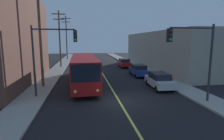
{
  "coord_description": "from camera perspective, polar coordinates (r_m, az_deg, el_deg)",
  "views": [
    {
      "loc": [
        -2.8,
        -14.18,
        4.89
      ],
      "look_at": [
        0.0,
        3.68,
        2.0
      ],
      "focal_mm": 29.22,
      "sensor_mm": 36.0,
      "label": 1
    }
  ],
  "objects": [
    {
      "name": "ground_plane",
      "position": [
        15.26,
        2.17,
        -9.61
      ],
      "size": [
        120.0,
        120.0,
        0.0
      ],
      "primitive_type": "plane",
      "color": "black"
    },
    {
      "name": "sidewalk_left",
      "position": [
        25.05,
        -18.98,
        -2.5
      ],
      "size": [
        2.5,
        90.0,
        0.15
      ],
      "primitive_type": "cube",
      "color": "gray",
      "rests_on": "ground"
    },
    {
      "name": "sidewalk_right",
      "position": [
        26.63,
        13.43,
        -1.59
      ],
      "size": [
        2.5,
        90.0,
        0.15
      ],
      "primitive_type": "cube",
      "color": "gray",
      "rests_on": "ground"
    },
    {
      "name": "lane_stripe_center",
      "position": [
        29.72,
        -3.39,
        -0.4
      ],
      "size": [
        0.16,
        60.0,
        0.01
      ],
      "primitive_type": "cube",
      "color": "#D8CC4C",
      "rests_on": "ground"
    },
    {
      "name": "building_right_warehouse",
      "position": [
        36.11,
        19.82,
        5.89
      ],
      "size": [
        12.0,
        27.51,
        6.44
      ],
      "color": "gray",
      "rests_on": "ground"
    },
    {
      "name": "city_bus",
      "position": [
        20.53,
        -8.81,
        0.37
      ],
      "size": [
        2.87,
        12.21,
        3.2
      ],
      "color": "maroon",
      "rests_on": "ground"
    },
    {
      "name": "parked_car_silver",
      "position": [
        19.64,
        14.55,
        -3.11
      ],
      "size": [
        1.97,
        4.47,
        1.62
      ],
      "color": "#B7B7BC",
      "rests_on": "ground"
    },
    {
      "name": "parked_car_blue",
      "position": [
        25.87,
        8.38,
        -0.02
      ],
      "size": [
        1.83,
        4.41,
        1.62
      ],
      "color": "navy",
      "rests_on": "ground"
    },
    {
      "name": "parked_car_red",
      "position": [
        34.27,
        3.85,
        2.28
      ],
      "size": [
        1.84,
        4.41,
        1.62
      ],
      "color": "maroon",
      "rests_on": "ground"
    },
    {
      "name": "utility_pole_near",
      "position": [
        20.22,
        -21.65,
        11.74
      ],
      "size": [
        2.4,
        0.28,
        10.77
      ],
      "color": "brown",
      "rests_on": "sidewalk_left"
    },
    {
      "name": "utility_pole_mid",
      "position": [
        35.14,
        -16.07,
        10.07
      ],
      "size": [
        2.4,
        0.28,
        10.12
      ],
      "color": "brown",
      "rests_on": "sidewalk_left"
    },
    {
      "name": "utility_pole_far",
      "position": [
        49.34,
        -14.07,
        10.32
      ],
      "size": [
        2.4,
        0.28,
        11.04
      ],
      "color": "brown",
      "rests_on": "sidewalk_left"
    },
    {
      "name": "traffic_signal_left_corner",
      "position": [
        16.29,
        -18.25,
        6.57
      ],
      "size": [
        3.75,
        0.48,
        6.0
      ],
      "color": "#2D2D33",
      "rests_on": "sidewalk_left"
    },
    {
      "name": "traffic_signal_right_corner",
      "position": [
        15.13,
        24.11,
        6.08
      ],
      "size": [
        3.75,
        0.48,
        6.0
      ],
      "color": "#2D2D33",
      "rests_on": "sidewalk_right"
    },
    {
      "name": "fire_hydrant",
      "position": [
        21.37,
        18.18,
        -3.01
      ],
      "size": [
        0.44,
        0.26,
        0.84
      ],
      "color": "red",
      "rests_on": "sidewalk_right"
    }
  ]
}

